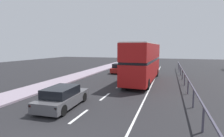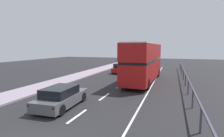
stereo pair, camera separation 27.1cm
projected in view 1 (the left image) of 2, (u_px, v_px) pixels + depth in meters
name	position (u px, v px, depth m)	size (l,w,h in m)	color
lane_paint_markings	(129.00, 96.00, 13.93)	(3.16, 46.00, 0.01)	silver
bridge_side_railing	(191.00, 87.00, 12.89)	(0.10, 42.00, 1.23)	#464252
double_decker_bus_red	(143.00, 61.00, 19.94)	(2.90, 11.03, 4.28)	#AB1515
hatchback_car_near	(62.00, 97.00, 11.38)	(1.97, 4.25, 1.33)	#4D4D51
sedan_car_ahead	(119.00, 68.00, 26.86)	(1.90, 4.05, 1.43)	maroon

